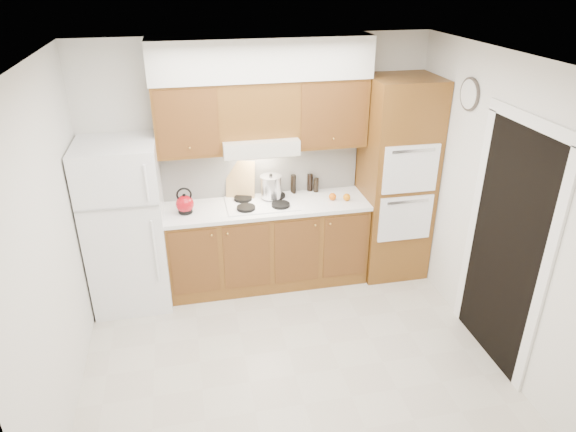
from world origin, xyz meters
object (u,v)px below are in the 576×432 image
object	(u,v)px
fridge	(126,226)
stock_pot	(271,187)
oven_cabinet	(396,180)
kettle	(185,204)

from	to	relation	value
fridge	stock_pot	world-z (taller)	fridge
fridge	oven_cabinet	world-z (taller)	oven_cabinet
kettle	stock_pot	distance (m)	0.92
oven_cabinet	stock_pot	xyz separation A→B (m)	(-1.35, 0.13, -0.02)
stock_pot	fridge	bearing A→B (deg)	-173.74
fridge	kettle	world-z (taller)	fridge
fridge	stock_pot	bearing A→B (deg)	6.26
kettle	oven_cabinet	bearing A→B (deg)	-24.25
oven_cabinet	stock_pot	size ratio (longest dim) A/B	9.72
fridge	kettle	bearing A→B (deg)	0.98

